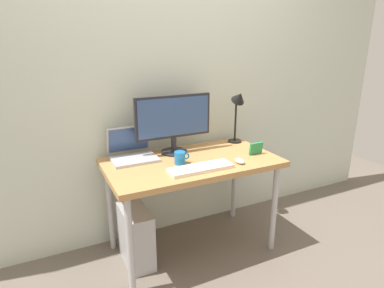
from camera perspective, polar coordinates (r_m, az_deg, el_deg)
ground_plane at (r=2.69m, az=0.00°, el=-17.62°), size 6.00×6.00×0.00m
back_wall at (r=2.56m, az=-3.93°, el=12.01°), size 4.40×0.04×2.60m
desk at (r=2.37m, az=0.00°, el=-4.43°), size 1.23×0.67×0.73m
monitor at (r=2.42m, az=-3.24°, el=4.17°), size 0.59×0.20×0.44m
laptop at (r=2.39m, az=-10.40°, el=-1.18°), size 0.32×0.28×0.22m
desk_lamp at (r=2.67m, az=8.09°, el=6.73°), size 0.11×0.16×0.45m
keyboard at (r=2.16m, az=1.53°, el=-4.24°), size 0.44×0.14×0.02m
mouse at (r=2.30m, az=8.33°, el=-2.95°), size 0.06×0.09×0.03m
coffee_mug at (r=2.26m, az=-2.09°, el=-2.42°), size 0.11×0.08×0.09m
photo_frame at (r=2.48m, az=11.11°, el=-0.75°), size 0.11×0.03×0.09m
computer_tower at (r=2.47m, az=-9.79°, el=-15.53°), size 0.18×0.36×0.42m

